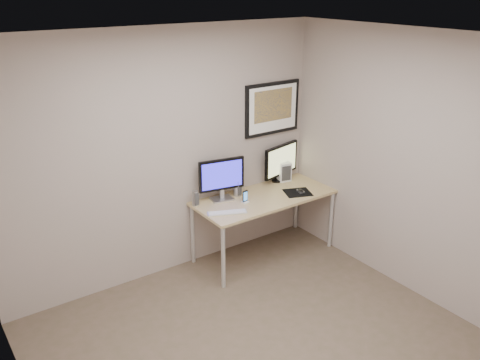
% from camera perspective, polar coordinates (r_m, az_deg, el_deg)
% --- Properties ---
extents(floor, '(3.60, 3.60, 0.00)m').
position_cam_1_polar(floor, '(4.63, 2.99, -18.62)').
color(floor, '#4C422F').
rests_on(floor, ground).
extents(room, '(3.60, 3.60, 3.60)m').
position_cam_1_polar(room, '(4.13, -0.40, 2.58)').
color(room, white).
rests_on(room, ground).
extents(desk, '(1.60, 0.70, 0.73)m').
position_cam_1_polar(desk, '(5.71, 2.75, -2.45)').
color(desk, olive).
rests_on(desk, floor).
extents(framed_art, '(0.75, 0.04, 0.60)m').
position_cam_1_polar(framed_art, '(5.86, 3.65, 8.04)').
color(framed_art, black).
rests_on(framed_art, room).
extents(monitor_large, '(0.51, 0.21, 0.47)m').
position_cam_1_polar(monitor_large, '(5.50, -2.07, 0.28)').
color(monitor_large, '#B3B3B8').
rests_on(monitor_large, desk).
extents(monitor_tv, '(0.57, 0.18, 0.45)m').
position_cam_1_polar(monitor_tv, '(6.06, 4.63, 2.06)').
color(monitor_tv, black).
rests_on(monitor_tv, desk).
extents(speaker_left, '(0.07, 0.07, 0.17)m').
position_cam_1_polar(speaker_left, '(5.44, -5.06, -2.04)').
color(speaker_left, '#B3B3B8').
rests_on(speaker_left, desk).
extents(speaker_right, '(0.10, 0.10, 0.20)m').
position_cam_1_polar(speaker_right, '(5.66, -0.34, -0.82)').
color(speaker_right, '#B3B3B8').
rests_on(speaker_right, desk).
extents(phone_dock, '(0.07, 0.07, 0.14)m').
position_cam_1_polar(phone_dock, '(5.49, 0.58, -1.90)').
color(phone_dock, black).
rests_on(phone_dock, desk).
extents(keyboard, '(0.42, 0.26, 0.01)m').
position_cam_1_polar(keyboard, '(5.28, -1.47, -3.66)').
color(keyboard, '#B9B9BE').
rests_on(keyboard, desk).
extents(mousepad, '(0.37, 0.35, 0.00)m').
position_cam_1_polar(mousepad, '(5.81, 6.49, -1.41)').
color(mousepad, black).
rests_on(mousepad, desk).
extents(mouse, '(0.07, 0.11, 0.03)m').
position_cam_1_polar(mouse, '(5.82, 6.82, -1.20)').
color(mouse, black).
rests_on(mouse, mousepad).
extents(fan_unit, '(0.17, 0.14, 0.23)m').
position_cam_1_polar(fan_unit, '(6.10, 4.98, 0.92)').
color(fan_unit, silver).
rests_on(fan_unit, desk).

